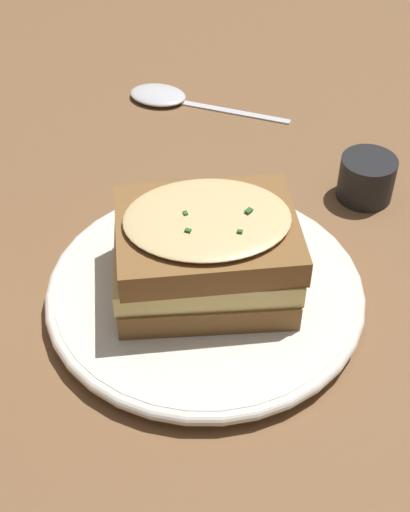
% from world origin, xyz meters
% --- Properties ---
extents(ground_plane, '(2.40, 2.40, 0.00)m').
position_xyz_m(ground_plane, '(0.00, 0.00, 0.00)').
color(ground_plane, brown).
extents(dinner_plate, '(0.25, 0.25, 0.02)m').
position_xyz_m(dinner_plate, '(-0.03, 0.02, 0.01)').
color(dinner_plate, silver).
rests_on(dinner_plate, ground_plane).
extents(sandwich, '(0.17, 0.16, 0.07)m').
position_xyz_m(sandwich, '(-0.03, 0.02, 0.05)').
color(sandwich, brown).
rests_on(sandwich, dinner_plate).
extents(spoon, '(0.18, 0.06, 0.01)m').
position_xyz_m(spoon, '(0.16, -0.23, 0.00)').
color(spoon, silver).
rests_on(spoon, ground_plane).
extents(condiment_pot, '(0.05, 0.05, 0.04)m').
position_xyz_m(condiment_pot, '(-0.09, -0.17, 0.02)').
color(condiment_pot, black).
rests_on(condiment_pot, ground_plane).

